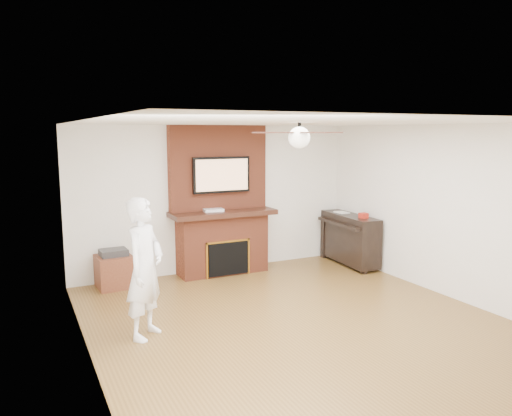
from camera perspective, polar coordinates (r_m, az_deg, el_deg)
name	(u,v)px	position (r m, az deg, el deg)	size (l,w,h in m)	color
room_shell	(298,225)	(6.17, 4.84, -1.96)	(5.36, 5.86, 2.86)	brown
fireplace	(221,215)	(8.47, -4.04, -0.79)	(1.78, 0.64, 2.50)	brown
tv	(221,175)	(8.34, -3.97, 3.81)	(1.00, 0.08, 0.60)	black
ceiling_fan	(299,137)	(6.06, 4.97, 8.13)	(1.21, 1.21, 0.31)	black
person	(145,268)	(5.95, -12.60, -6.74)	(0.61, 0.40, 1.65)	white
side_table	(114,270)	(8.07, -15.89, -6.81)	(0.55, 0.55, 0.60)	#5F2C1B
piano	(349,238)	(9.20, 10.62, -3.38)	(0.60, 1.42, 1.00)	black
cable_box	(213,210)	(8.30, -4.89, -0.24)	(0.32, 0.18, 0.05)	silver
candle_orange	(214,273)	(8.43, -4.79, -7.41)	(0.07, 0.07, 0.11)	#E4461A
candle_green	(225,272)	(8.52, -3.55, -7.31)	(0.07, 0.07, 0.08)	#4F8033
candle_cream	(226,272)	(8.49, -3.40, -7.27)	(0.07, 0.07, 0.11)	#C2A99A
candle_blue	(231,271)	(8.55, -2.82, -7.22)	(0.05, 0.05, 0.09)	#3664A3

